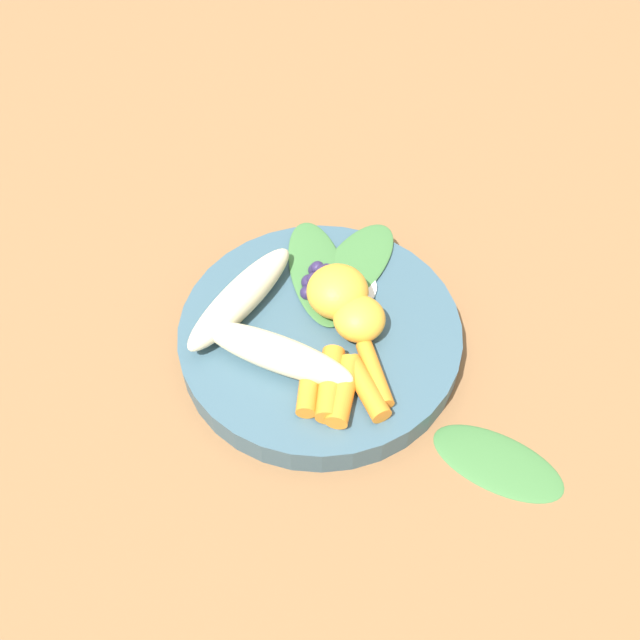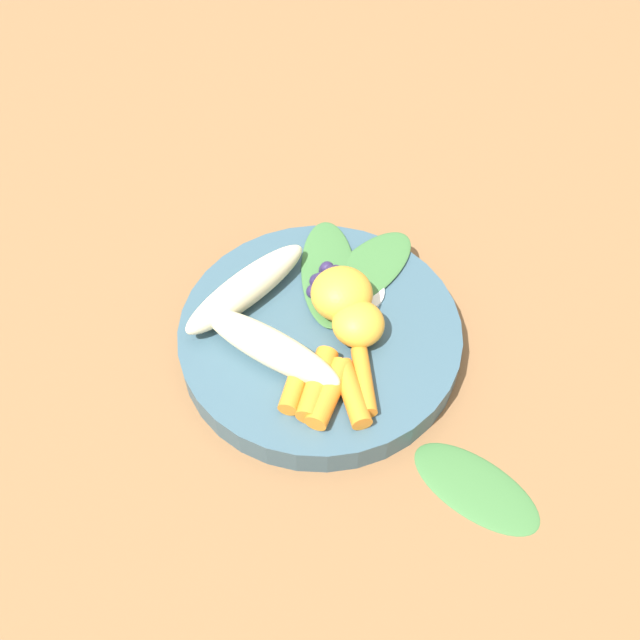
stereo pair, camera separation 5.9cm
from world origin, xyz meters
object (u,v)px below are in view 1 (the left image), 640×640
orange_segment_near (340,293)px  kale_leaf_stray (498,461)px  banana_peeled_left (277,353)px  bowl (320,336)px  banana_peeled_right (241,298)px

orange_segment_near → kale_leaf_stray: 0.19m
banana_peeled_left → kale_leaf_stray: (-0.03, 0.19, -0.04)m
bowl → banana_peeled_right: bearing=-73.5°
kale_leaf_stray → orange_segment_near: bearing=160.7°
bowl → kale_leaf_stray: (0.02, 0.18, -0.01)m
bowl → kale_leaf_stray: bearing=84.1°
bowl → orange_segment_near: (-0.03, 0.00, 0.03)m
banana_peeled_right → orange_segment_near: 0.09m
banana_peeled_right → kale_leaf_stray: size_ratio=1.25×
banana_peeled_left → banana_peeled_right: same height
banana_peeled_left → kale_leaf_stray: 0.20m
banana_peeled_left → kale_leaf_stray: banana_peeled_left is taller
bowl → kale_leaf_stray: 0.18m
orange_segment_near → banana_peeled_left: bearing=-8.3°
banana_peeled_right → bowl: bearing=108.2°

